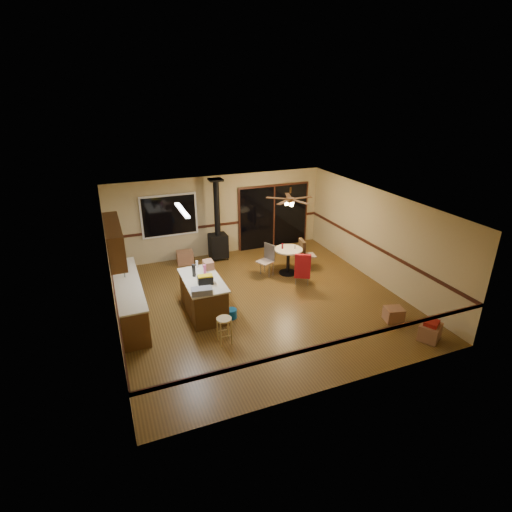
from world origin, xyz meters
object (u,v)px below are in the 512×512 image
wood_stove (218,238)px  chair_near (303,266)px  toolbox_black (205,280)px  box_corner_a (430,332)px  bar_stool (224,330)px  chair_right (303,251)px  toolbox_grey (202,291)px  dining_table (288,257)px  box_corner_b (394,314)px  chair_left (267,256)px  blue_bucket (231,314)px  kitchen_island (203,296)px  box_under_window (185,257)px

wood_stove → chair_near: size_ratio=3.60×
toolbox_black → box_corner_a: 5.14m
bar_stool → chair_right: bearing=39.3°
toolbox_grey → dining_table: (3.09, 1.95, -0.44)m
box_corner_b → chair_left: bearing=117.6°
box_corner_a → box_corner_b: box_corner_a is taller
chair_left → chair_near: same height
toolbox_black → chair_near: (2.90, 0.64, -0.40)m
toolbox_grey → blue_bucket: toolbox_grey is taller
kitchen_island → dining_table: 3.15m
chair_right → dining_table: bearing=-170.4°
chair_near → box_under_window: size_ratio=1.40×
toolbox_grey → box_corner_a: 5.10m
wood_stove → chair_left: (0.99, -1.66, -0.14)m
blue_bucket → chair_near: chair_near is taller
kitchen_island → bar_stool: size_ratio=2.82×
bar_stool → blue_bucket: bearing=63.0°
blue_bucket → box_under_window: (-0.33, 3.60, 0.09)m
toolbox_grey → dining_table: 3.68m
box_under_window → chair_left: bearing=-39.6°
bar_stool → toolbox_grey: bearing=113.3°
toolbox_grey → box_under_window: size_ratio=0.91×
chair_left → box_corner_a: chair_left is taller
chair_near → chair_right: size_ratio=1.00×
wood_stove → toolbox_grey: wood_stove is taller
toolbox_black → bar_stool: size_ratio=0.59×
wood_stove → toolbox_black: 3.56m
kitchen_island → blue_bucket: 0.81m
blue_bucket → chair_left: size_ratio=0.50×
toolbox_grey → box_under_window: bearing=83.8°
wood_stove → bar_stool: (-1.20, -4.43, -0.43)m
blue_bucket → chair_near: (2.36, 0.88, 0.49)m
chair_near → box_corner_a: chair_near is taller
chair_left → bar_stool: bearing=-128.4°
bar_stool → dining_table: (2.80, 2.62, 0.23)m
wood_stove → chair_left: bearing=-59.2°
blue_bucket → chair_right: chair_right is taller
chair_left → chair_right: (1.12, -0.05, 0.01)m
box_under_window → box_corner_a: 7.30m
wood_stove → chair_right: size_ratio=3.60×
chair_right → box_under_window: chair_right is taller
wood_stove → box_under_window: 1.20m
chair_right → box_corner_a: 4.39m
kitchen_island → dining_table: (2.89, 1.24, 0.07)m
wood_stove → toolbox_black: size_ratio=7.16×
wood_stove → chair_left: 1.94m
blue_bucket → chair_near: 2.57m
wood_stove → box_under_window: wood_stove is taller
bar_stool → chair_near: (2.81, 1.76, 0.30)m
chair_left → box_under_window: size_ratio=1.06×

